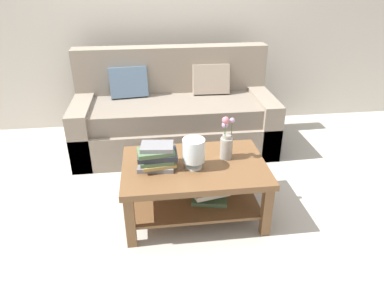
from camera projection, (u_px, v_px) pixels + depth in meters
The scene contains 7 objects.
ground_plane at pixel (181, 190), 3.23m from camera, with size 10.00×10.00×0.00m, color #B7B2A8.
back_wall at pixel (166, 13), 4.07m from camera, with size 6.40×0.12×2.70m, color beige.
couch at pixel (174, 116), 3.87m from camera, with size 2.12×0.90×1.06m.
coffee_table at pixel (196, 179), 2.79m from camera, with size 1.12×0.73×0.47m.
book_stack_main at pixel (157, 157), 2.64m from camera, with size 0.31×0.24×0.19m.
glass_hurricane_vase at pixel (194, 151), 2.62m from camera, with size 0.17×0.17×0.24m.
flower_pitcher at pixel (226, 143), 2.75m from camera, with size 0.11×0.10×0.37m.
Camera 1 is at (-0.23, -2.67, 1.85)m, focal length 32.91 mm.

